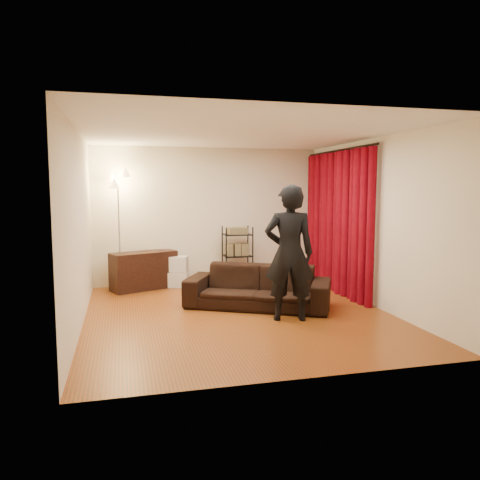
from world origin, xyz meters
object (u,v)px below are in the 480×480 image
object	(u,v)px
media_cabinet	(144,271)
floor_lamp	(119,231)
sofa	(258,287)
storage_boxes	(179,272)
wire_shelf	(237,256)
person	(289,253)

from	to	relation	value
media_cabinet	floor_lamp	world-z (taller)	floor_lamp
sofa	storage_boxes	xyz separation A→B (m)	(-1.05, 1.85, -0.03)
wire_shelf	person	bearing A→B (deg)	-84.32
storage_boxes	floor_lamp	xyz separation A→B (m)	(-1.09, -0.03, 0.81)
storage_boxes	floor_lamp	bearing A→B (deg)	-178.43
sofa	wire_shelf	distance (m)	1.79
sofa	storage_boxes	distance (m)	2.13
person	floor_lamp	bearing A→B (deg)	-34.28
sofa	storage_boxes	size ratio (longest dim) A/B	3.74
media_cabinet	wire_shelf	distance (m)	1.82
wire_shelf	floor_lamp	distance (m)	2.31
person	wire_shelf	xyz separation A→B (m)	(-0.14, 2.57, -0.40)
floor_lamp	wire_shelf	bearing A→B (deg)	-1.13
sofa	person	size ratio (longest dim) A/B	1.16
person	storage_boxes	world-z (taller)	person
person	media_cabinet	bearing A→B (deg)	-40.03
sofa	floor_lamp	bearing A→B (deg)	166.77
person	storage_boxes	distance (m)	3.02
storage_boxes	wire_shelf	world-z (taller)	wire_shelf
person	floor_lamp	xyz separation A→B (m)	(-2.38, 2.62, 0.14)
media_cabinet	wire_shelf	world-z (taller)	wire_shelf
person	storage_boxes	xyz separation A→B (m)	(-1.29, 2.65, -0.67)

